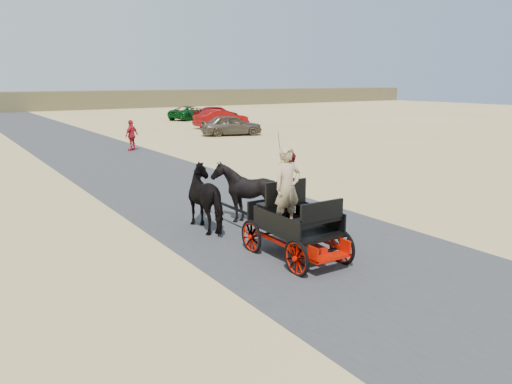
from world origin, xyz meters
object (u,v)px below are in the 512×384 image
pedestrian (132,135)px  car_a (232,125)px  car_d (190,113)px  horse_left (210,198)px  car_b (221,119)px  carriage (295,242)px  car_c (217,114)px  horse_right (245,193)px

pedestrian → car_a: bearing=171.0°
car_d → horse_left: bearing=126.9°
car_a → car_b: bearing=-5.0°
carriage → car_d: size_ratio=0.49×
pedestrian → car_b: pedestrian is taller
car_a → car_b: 5.74m
car_d → carriage: bearing=129.4°
carriage → car_c: (16.64, 34.02, 0.34)m
car_d → car_a: bearing=137.3°
car_c → car_d: (-1.32, 3.13, -0.02)m
carriage → horse_right: bearing=79.6°
car_c → carriage: bearing=142.4°
horse_left → car_b: bearing=-119.8°
car_a → car_d: size_ratio=0.89×
carriage → car_d: car_d is taller
car_d → horse_right: bearing=128.4°
pedestrian → car_a: size_ratio=0.40×
pedestrian → car_c: pedestrian is taller
carriage → car_b: car_b is taller
car_a → pedestrian: bearing=130.5°
carriage → pedestrian: 18.95m
car_b → car_d: 9.44m
horse_left → car_a: bearing=-121.8°
horse_left → car_d: bearing=-114.9°
car_b → car_d: car_b is taller
horse_left → carriage: bearing=100.4°
horse_left → car_d: (15.87, 34.15, -0.17)m
horse_right → car_d: 37.21m
pedestrian → car_d: bearing=-156.7°
pedestrian → car_d: pedestrian is taller
car_a → car_c: car_a is taller
car_b → car_c: car_b is taller
pedestrian → car_a: 9.48m
horse_left → car_c: horse_left is taller
horse_left → pedestrian: bearing=-102.2°
carriage → pedestrian: (2.86, 18.72, 0.50)m
horse_left → car_b: (14.24, 24.85, -0.09)m
horse_left → car_c: 35.47m
horse_left → horse_right: horse_right is taller
car_a → car_c: (5.09, 11.50, -0.04)m
car_c → car_a: bearing=144.6°
horse_right → car_a: (11.00, 19.53, -0.11)m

